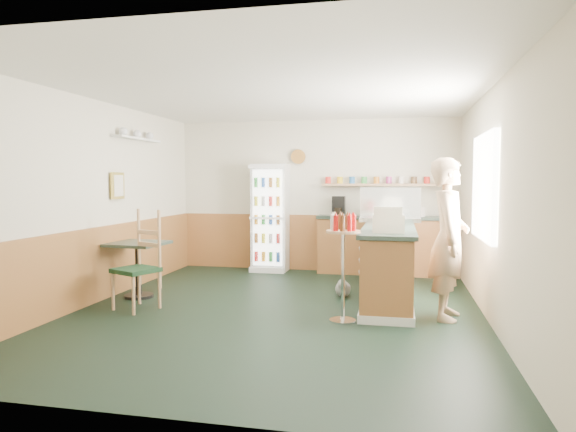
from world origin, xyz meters
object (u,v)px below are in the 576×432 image
(condiment_stand, at_px, (343,249))
(cafe_chair, at_px, (140,257))
(cafe_table, at_px, (138,259))
(shopkeeper, at_px, (449,239))
(cash_register, at_px, (388,223))
(display_case, at_px, (390,205))
(drinks_fridge, at_px, (270,218))

(condiment_stand, distance_m, cafe_chair, 2.61)
(cafe_table, bearing_deg, shopkeeper, -3.36)
(cash_register, xyz_separation_m, shopkeeper, (0.70, -0.01, -0.17))
(cafe_chair, bearing_deg, cash_register, 28.73)
(display_case, xyz_separation_m, shopkeeper, (0.70, -1.61, -0.32))
(drinks_fridge, xyz_separation_m, display_case, (2.12, -1.07, 0.30))
(display_case, bearing_deg, cafe_chair, -148.77)
(cafe_table, distance_m, cafe_chair, 0.61)
(drinks_fridge, xyz_separation_m, shopkeeper, (2.82, -2.68, -0.01))
(drinks_fridge, xyz_separation_m, cafe_table, (-1.28, -2.44, -0.41))
(condiment_stand, bearing_deg, drinks_fridge, 118.01)
(display_case, bearing_deg, drinks_fridge, 153.25)
(display_case, distance_m, cash_register, 1.60)
(condiment_stand, height_order, cafe_chair, cafe_chair)
(display_case, bearing_deg, cafe_table, -158.13)
(display_case, distance_m, shopkeeper, 1.78)
(cash_register, bearing_deg, shopkeeper, -4.60)
(cafe_table, bearing_deg, cafe_chair, -59.51)
(drinks_fridge, height_order, shopkeeper, drinks_fridge)
(shopkeeper, bearing_deg, cafe_table, 94.26)
(display_case, distance_m, cafe_table, 3.73)
(shopkeeper, xyz_separation_m, cafe_chair, (-3.80, -0.27, -0.29))
(cash_register, xyz_separation_m, cafe_table, (-3.40, 0.23, -0.57))
(shopkeeper, xyz_separation_m, cafe_table, (-4.10, 0.24, -0.40))
(cash_register, distance_m, cafe_chair, 3.14)
(cafe_table, bearing_deg, condiment_stand, -12.23)
(shopkeeper, height_order, cafe_chair, shopkeeper)
(drinks_fridge, bearing_deg, cafe_table, -117.65)
(drinks_fridge, bearing_deg, condiment_stand, -61.99)
(cash_register, xyz_separation_m, cafe_chair, (-3.10, -0.29, -0.46))
(drinks_fridge, bearing_deg, display_case, -26.75)
(cash_register, bearing_deg, cafe_chair, -178.16)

